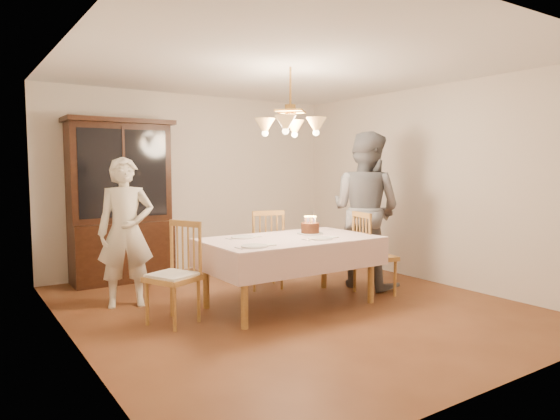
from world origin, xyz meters
TOP-DOWN VIEW (x-y plane):
  - ground at (0.00, 0.00)m, footprint 5.00×5.00m
  - room_shell at (0.00, 0.00)m, footprint 5.00×5.00m
  - dining_table at (0.00, 0.00)m, footprint 1.90×1.10m
  - china_hutch at (-1.19, 2.25)m, footprint 1.38×0.54m
  - chair_far_side at (0.20, 0.85)m, footprint 0.54×0.52m
  - chair_left_end at (-1.31, 0.11)m, footprint 0.56×0.57m
  - chair_right_end at (1.12, -0.16)m, footprint 0.51×0.52m
  - elderly_woman at (-1.50, 0.99)m, footprint 0.68×0.54m
  - adult_in_grey at (1.32, 0.21)m, footprint 0.98×1.13m
  - birthday_cake at (0.37, 0.12)m, footprint 0.30×0.30m
  - place_setting_near_left at (-0.64, -0.32)m, footprint 0.41×0.26m
  - place_setting_near_right at (0.22, -0.26)m, footprint 0.42×0.27m
  - place_setting_far_left at (-0.43, 0.28)m, footprint 0.40×0.25m
  - chandelier at (-0.00, -0.00)m, footprint 0.62×0.62m

SIDE VIEW (x-z plane):
  - ground at x=0.00m, z-range 0.00..0.00m
  - chair_far_side at x=0.20m, z-range -0.06..0.94m
  - chair_right_end at x=1.12m, z-range -0.06..0.94m
  - chair_left_end at x=-1.31m, z-range -0.05..0.95m
  - dining_table at x=0.00m, z-range 0.30..1.06m
  - place_setting_far_left at x=-0.43m, z-range 0.76..0.77m
  - place_setting_near_left at x=-0.64m, z-range 0.76..0.77m
  - place_setting_near_right at x=0.22m, z-range 0.76..0.77m
  - birthday_cake at x=0.37m, z-range 0.71..0.92m
  - elderly_woman at x=-1.50m, z-range 0.00..1.64m
  - adult_in_grey at x=1.32m, z-range 0.00..1.97m
  - china_hutch at x=-1.19m, z-range -0.04..2.12m
  - room_shell at x=0.00m, z-range -0.92..4.08m
  - chandelier at x=0.00m, z-range 1.61..2.34m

